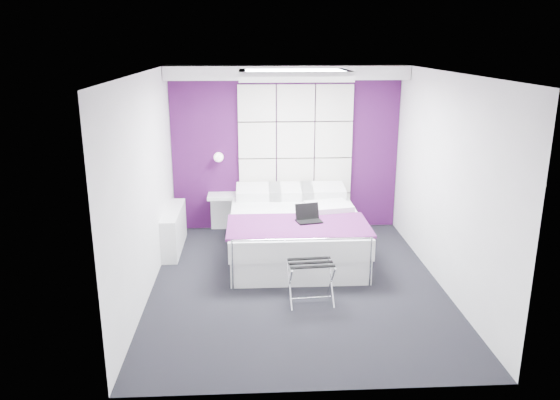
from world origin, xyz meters
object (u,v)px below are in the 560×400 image
wall_lamp (219,157)px  radiator (174,230)px  bed (295,232)px  luggage_rack (310,282)px  laptop (309,217)px  nightstand (223,196)px

wall_lamp → radiator: size_ratio=0.12×
wall_lamp → radiator: wall_lamp is taller
bed → luggage_rack: bed is taller
wall_lamp → laptop: 2.01m
bed → nightstand: bearing=136.4°
nightstand → luggage_rack: 2.78m
wall_lamp → luggage_rack: (1.17, -2.57, -0.97)m
luggage_rack → laptop: (0.09, 1.10, 0.44)m
wall_lamp → luggage_rack: 2.98m
bed → nightstand: size_ratio=4.63×
bed → luggage_rack: 1.53m
radiator → bed: bearing=-9.1°
luggage_rack → wall_lamp: bearing=110.1°
bed → laptop: 0.58m
nightstand → luggage_rack: bearing=-66.2°
nightstand → laptop: bearing=-50.0°
wall_lamp → nightstand: 0.63m
radiator → luggage_rack: 2.56m
bed → nightstand: bed is taller
radiator → luggage_rack: radiator is taller
wall_lamp → luggage_rack: size_ratio=0.29×
nightstand → laptop: size_ratio=1.50×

